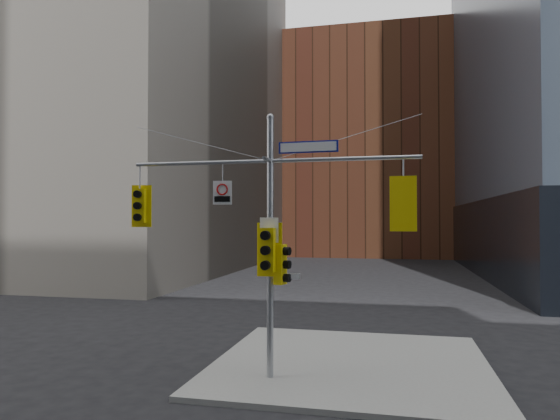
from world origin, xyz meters
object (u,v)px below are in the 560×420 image
at_px(street_sign_blade, 308,147).
at_px(regulatory_sign_arm, 222,192).
at_px(signal_assembly, 270,219).
at_px(traffic_light_west_arm, 140,206).
at_px(traffic_light_pole_front, 268,250).
at_px(traffic_light_pole_side, 282,264).
at_px(traffic_light_east_arm, 404,204).

height_order(street_sign_blade, regulatory_sign_arm, street_sign_blade).
relative_size(signal_assembly, street_sign_blade, 4.92).
xyz_separation_m(traffic_light_west_arm, street_sign_blade, (4.95, -0.01, 1.55)).
bearing_deg(traffic_light_pole_front, regulatory_sign_arm, 170.82).
height_order(traffic_light_pole_side, traffic_light_pole_front, traffic_light_pole_front).
relative_size(traffic_light_west_arm, regulatory_sign_arm, 1.86).
distance_m(signal_assembly, traffic_light_pole_side, 1.27).
bearing_deg(traffic_light_pole_side, traffic_light_west_arm, 102.91).
height_order(traffic_light_east_arm, street_sign_blade, street_sign_blade).
distance_m(signal_assembly, traffic_light_west_arm, 3.92).
bearing_deg(traffic_light_east_arm, street_sign_blade, 3.62).
bearing_deg(traffic_light_west_arm, regulatory_sign_arm, -9.96).
xyz_separation_m(traffic_light_west_arm, traffic_light_pole_front, (3.90, -0.28, -1.21)).
relative_size(traffic_light_west_arm, traffic_light_pole_front, 0.85).
bearing_deg(signal_assembly, regulatory_sign_arm, -179.15).
bearing_deg(traffic_light_pole_side, traffic_light_east_arm, -76.80).
xyz_separation_m(traffic_light_west_arm, traffic_light_east_arm, (7.43, -0.01, 0.00)).
bearing_deg(regulatory_sign_arm, street_sign_blade, -6.13).
bearing_deg(traffic_light_west_arm, traffic_light_east_arm, -9.31).
xyz_separation_m(traffic_light_west_arm, regulatory_sign_arm, (2.54, -0.03, 0.37)).
height_order(signal_assembly, traffic_light_pole_side, signal_assembly).
relative_size(traffic_light_west_arm, street_sign_blade, 0.76).
relative_size(signal_assembly, regulatory_sign_arm, 12.09).
xyz_separation_m(signal_assembly, traffic_light_west_arm, (-3.90, 0.01, 0.38)).
relative_size(traffic_light_west_arm, traffic_light_pole_side, 1.14).
bearing_deg(signal_assembly, traffic_light_pole_side, -0.57).
bearing_deg(traffic_light_pole_side, street_sign_blade, -76.38).
relative_size(traffic_light_pole_front, street_sign_blade, 0.89).
bearing_deg(traffic_light_east_arm, traffic_light_pole_side, 3.75).
bearing_deg(signal_assembly, traffic_light_west_arm, 179.81).
bearing_deg(signal_assembly, street_sign_blade, 0.16).
distance_m(traffic_light_west_arm, traffic_light_pole_front, 4.10).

